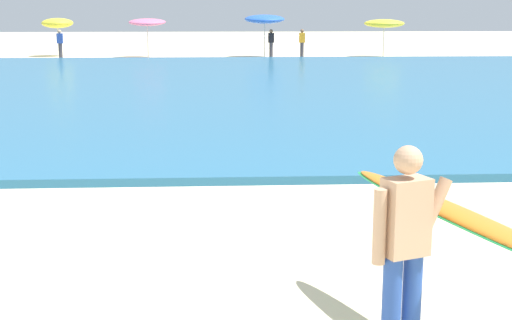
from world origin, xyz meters
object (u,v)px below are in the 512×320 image
object	(u,v)px
surfer_with_board	(434,230)
beachgoer_near_row_mid	(302,42)
beach_umbrella_3	(265,19)
beach_umbrella_4	(384,24)
beach_umbrella_1	(57,23)
beachgoer_near_row_right	(271,43)
beach_umbrella_2	(147,22)
beachgoer_near_row_left	(60,43)

from	to	relation	value
surfer_with_board	beachgoer_near_row_mid	xyz separation A→B (m)	(3.06, 34.92, -0.19)
beach_umbrella_3	beachgoer_near_row_mid	size ratio (longest dim) A/B	1.54
beach_umbrella_4	beach_umbrella_1	bearing A→B (deg)	174.68
beachgoer_near_row_right	beach_umbrella_2	bearing A→B (deg)	175.50
beach_umbrella_4	beach_umbrella_3	bearing A→B (deg)	177.44
beach_umbrella_1	beach_umbrella_3	distance (m)	11.86
surfer_with_board	beach_umbrella_3	world-z (taller)	beach_umbrella_3
beach_umbrella_1	beachgoer_near_row_right	bearing A→B (deg)	-9.42
beach_umbrella_1	beach_umbrella_2	world-z (taller)	beach_umbrella_2
beachgoer_near_row_left	beachgoer_near_row_mid	size ratio (longest dim) A/B	1.00
beach_umbrella_1	beachgoer_near_row_left	bearing A→B (deg)	-75.74
beach_umbrella_2	surfer_with_board	bearing A→B (deg)	-81.13
beach_umbrella_1	beach_umbrella_4	world-z (taller)	beach_umbrella_1
beach_umbrella_3	beachgoer_near_row_right	distance (m)	1.44
beach_umbrella_1	beach_umbrella_3	size ratio (longest dim) A/B	0.90
beach_umbrella_1	beach_umbrella_2	distance (m)	5.44
beachgoer_near_row_left	beachgoer_near_row_right	distance (m)	11.54
beach_umbrella_3	surfer_with_board	bearing A→B (deg)	-91.62
beach_umbrella_2	beachgoer_near_row_mid	world-z (taller)	beach_umbrella_2
beachgoer_near_row_right	beach_umbrella_3	bearing A→B (deg)	119.36
beach_umbrella_2	beachgoer_near_row_right	size ratio (longest dim) A/B	1.40
surfer_with_board	beach_umbrella_3	bearing A→B (deg)	88.38
surfer_with_board	beach_umbrella_2	distance (m)	35.88
surfer_with_board	beach_umbrella_3	xyz separation A→B (m)	(1.00, 35.48, 1.07)
surfer_with_board	beach_umbrella_2	xyz separation A→B (m)	(-5.53, 35.44, 0.92)
beach_umbrella_3	beach_umbrella_2	bearing A→B (deg)	-179.59
beachgoer_near_row_mid	beach_umbrella_4	bearing A→B (deg)	3.22
beach_umbrella_3	beachgoer_near_row_mid	bearing A→B (deg)	-15.28
surfer_with_board	beachgoer_near_row_right	world-z (taller)	surfer_with_board
beachgoer_near_row_left	beach_umbrella_1	bearing A→B (deg)	104.26
beach_umbrella_3	beach_umbrella_4	distance (m)	6.73
beach_umbrella_4	beachgoer_near_row_mid	bearing A→B (deg)	-176.78
beach_umbrella_1	beach_umbrella_2	xyz separation A→B (m)	(5.24, -1.47, 0.07)
beach_umbrella_2	beachgoer_near_row_left	size ratio (longest dim) A/B	1.40
beach_umbrella_4	surfer_with_board	bearing A→B (deg)	-102.37
surfer_with_board	beachgoer_near_row_left	size ratio (longest dim) A/B	1.85
beach_umbrella_4	beachgoer_near_row_right	distance (m)	6.47
beachgoer_near_row_mid	beach_umbrella_1	bearing A→B (deg)	171.84
beach_umbrella_4	beachgoer_near_row_mid	world-z (taller)	beach_umbrella_4
surfer_with_board	beach_umbrella_1	bearing A→B (deg)	106.27
beachgoer_near_row_left	beachgoer_near_row_right	bearing A→B (deg)	1.06
beach_umbrella_1	beachgoer_near_row_left	world-z (taller)	beach_umbrella_1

